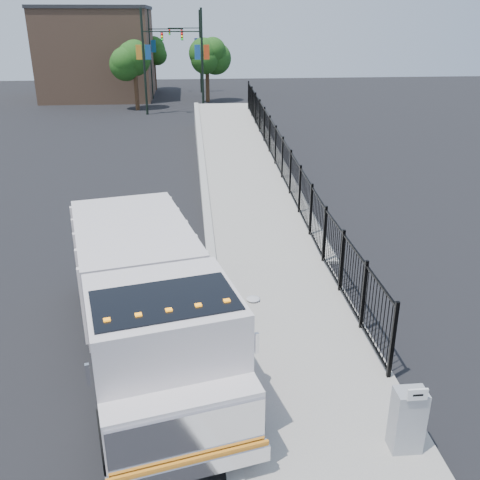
{
  "coord_description": "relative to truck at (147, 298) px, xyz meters",
  "views": [
    {
      "loc": [
        -0.56,
        -11.22,
        7.34
      ],
      "look_at": [
        0.69,
        2.0,
        1.79
      ],
      "focal_mm": 40.0,
      "sensor_mm": 36.0,
      "label": 1
    }
  ],
  "objects": [
    {
      "name": "truck",
      "position": [
        0.0,
        0.0,
        0.0
      ],
      "size": [
        4.49,
        8.83,
        2.89
      ],
      "rotation": [
        0.0,
        0.0,
        0.22
      ],
      "color": "black",
      "rests_on": "ground"
    },
    {
      "name": "curb",
      "position": [
        1.63,
        -1.27,
        -1.55
      ],
      "size": [
        0.3,
        12.0,
        0.16
      ],
      "primitive_type": "cube",
      "color": "#ADAAA3",
      "rests_on": "ground"
    },
    {
      "name": "light_pole_0",
      "position": [
        -1.97,
        34.07,
        2.74
      ],
      "size": [
        3.77,
        0.22,
        8.0
      ],
      "color": "black",
      "rests_on": "ground"
    },
    {
      "name": "building",
      "position": [
        -7.37,
        44.73,
        2.37
      ],
      "size": [
        10.0,
        10.0,
        8.0
      ],
      "primitive_type": "cube",
      "color": "#8C664C",
      "rests_on": "ground"
    },
    {
      "name": "ramp",
      "position": [
        3.76,
        16.73,
        -1.63
      ],
      "size": [
        3.95,
        24.06,
        3.19
      ],
      "primitive_type": "cube",
      "rotation": [
        0.06,
        0.0,
        0.0
      ],
      "color": "#9E998E",
      "rests_on": "ground"
    },
    {
      "name": "arrow_sign",
      "position": [
        4.73,
        -3.53,
        -0.15
      ],
      "size": [
        0.35,
        0.04,
        0.22
      ],
      "primitive_type": "cube",
      "color": "white",
      "rests_on": "utility_cabinet"
    },
    {
      "name": "light_pole_1",
      "position": [
        1.97,
        33.68,
        2.74
      ],
      "size": [
        3.78,
        0.22,
        8.0
      ],
      "color": "black",
      "rests_on": "ground"
    },
    {
      "name": "utility_cabinet",
      "position": [
        4.73,
        -3.31,
        -0.88
      ],
      "size": [
        0.55,
        0.4,
        1.25
      ],
      "primitive_type": "cube",
      "color": "gray",
      "rests_on": "sidewalk"
    },
    {
      "name": "worker",
      "position": [
        2.03,
        -1.36,
        -0.65
      ],
      "size": [
        0.45,
        0.65,
        1.71
      ],
      "primitive_type": "imported",
      "rotation": [
        0.0,
        0.0,
        1.51
      ],
      "color": "maroon",
      "rests_on": "sidewalk"
    },
    {
      "name": "ground",
      "position": [
        1.63,
        0.73,
        -1.63
      ],
      "size": [
        120.0,
        120.0,
        0.0
      ],
      "primitive_type": "plane",
      "color": "black",
      "rests_on": "ground"
    },
    {
      "name": "debris",
      "position": [
        2.65,
        2.36,
        -1.46
      ],
      "size": [
        0.39,
        0.39,
        0.1
      ],
      "primitive_type": "ellipsoid",
      "color": "silver",
      "rests_on": "sidewalk"
    },
    {
      "name": "tree_0",
      "position": [
        -3.24,
        36.47,
        2.33
      ],
      "size": [
        2.91,
        2.91,
        5.45
      ],
      "color": "#382314",
      "rests_on": "ground"
    },
    {
      "name": "light_pole_2",
      "position": [
        -2.04,
        43.24,
        2.74
      ],
      "size": [
        3.77,
        0.22,
        8.0
      ],
      "color": "black",
      "rests_on": "ground"
    },
    {
      "name": "iron_fence",
      "position": [
        5.18,
        12.73,
        -0.73
      ],
      "size": [
        0.1,
        28.0,
        1.8
      ],
      "primitive_type": "cube",
      "color": "black",
      "rests_on": "ground"
    },
    {
      "name": "light_pole_3",
      "position": [
        2.18,
        47.52,
        2.74
      ],
      "size": [
        3.78,
        0.22,
        8.0
      ],
      "color": "black",
      "rests_on": "ground"
    },
    {
      "name": "sidewalk",
      "position": [
        3.56,
        -1.27,
        -1.57
      ],
      "size": [
        3.55,
        12.0,
        0.12
      ],
      "primitive_type": "cube",
      "color": "#9E998E",
      "rests_on": "ground"
    },
    {
      "name": "tree_1",
      "position": [
        2.9,
        40.58,
        2.32
      ],
      "size": [
        2.66,
        2.66,
        5.33
      ],
      "color": "#382314",
      "rests_on": "ground"
    },
    {
      "name": "tree_2",
      "position": [
        -2.43,
        50.15,
        2.31
      ],
      "size": [
        2.52,
        2.52,
        5.26
      ],
      "color": "#382314",
      "rests_on": "ground"
    }
  ]
}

